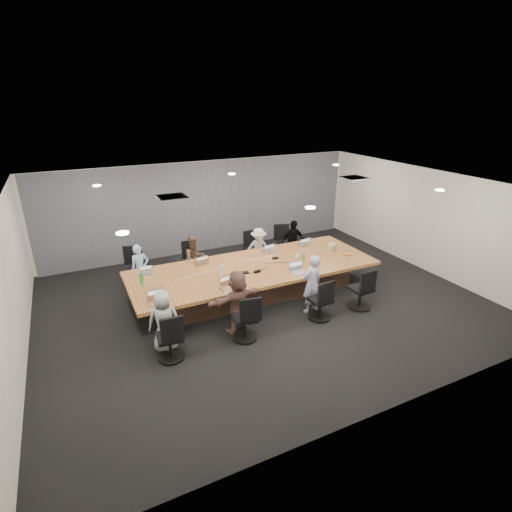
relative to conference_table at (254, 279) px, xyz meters
name	(u,v)px	position (x,y,z in m)	size (l,w,h in m)	color
floor	(263,302)	(0.00, -0.50, -0.40)	(10.00, 8.00, 0.00)	black
ceiling	(264,186)	(0.00, -0.50, 2.40)	(10.00, 8.00, 0.00)	white
wall_back	(205,207)	(0.00, 3.50, 1.00)	(10.00, 2.80, 0.00)	silver
wall_front	(390,337)	(0.00, -4.50, 1.00)	(10.00, 2.80, 0.00)	silver
wall_left	(10,292)	(-5.00, -0.50, 1.00)	(8.00, 2.80, 0.00)	silver
wall_right	(424,220)	(5.00, -0.50, 1.00)	(8.00, 2.80, 0.00)	silver
curtain	(206,207)	(0.00, 3.42, 1.00)	(9.80, 0.04, 2.80)	gray
conference_table	(254,279)	(0.00, 0.00, 0.00)	(6.00, 2.20, 0.74)	#483025
chair_0	(138,270)	(-2.48, 1.70, 0.04)	(0.59, 0.59, 0.88)	black
chair_1	(191,264)	(-1.08, 1.70, -0.04)	(0.49, 0.49, 0.72)	black
chair_2	(253,252)	(0.78, 1.70, -0.02)	(0.51, 0.51, 0.76)	black
chair_3	(286,245)	(1.89, 1.70, 0.02)	(0.57, 0.57, 0.84)	black
chair_4	(170,341)	(-2.55, -1.70, -0.01)	(0.53, 0.53, 0.78)	black
chair_5	(245,321)	(-1.03, -1.70, 0.00)	(0.55, 0.55, 0.81)	black
chair_6	(320,303)	(0.79, -1.70, -0.02)	(0.51, 0.51, 0.76)	black
chair_7	(361,292)	(1.90, -1.70, 0.00)	(0.55, 0.55, 0.81)	black
person_0	(140,269)	(-2.48, 1.35, 0.22)	(0.45, 0.30, 1.24)	#95BDE7
laptop_0	(144,272)	(-2.48, 0.80, 0.35)	(0.28, 0.19, 0.02)	#B2B2B7
person_1	(195,259)	(-1.08, 1.35, 0.23)	(0.62, 0.48, 1.27)	brown
laptop_1	(201,262)	(-1.08, 0.80, 0.35)	(0.34, 0.23, 0.02)	#8C6647
person_2	(259,249)	(0.78, 1.35, 0.20)	(0.78, 0.45, 1.20)	silver
laptop_2	(268,250)	(0.78, 0.80, 0.35)	(0.34, 0.24, 0.02)	#B2B2B7
person_3	(293,242)	(1.89, 1.35, 0.24)	(0.75, 0.31, 1.29)	black
laptop_3	(303,244)	(1.89, 0.80, 0.35)	(0.35, 0.24, 0.02)	#B2B2B7
person_4	(164,321)	(-2.55, -1.35, 0.22)	(0.61, 0.40, 1.25)	#9FA49E
laptop_4	(157,302)	(-2.55, -0.80, 0.35)	(0.36, 0.24, 0.02)	#8C6647
person_5	(238,301)	(-1.03, -1.35, 0.28)	(1.26, 0.40, 1.35)	brown
laptop_5	(227,288)	(-1.03, -0.80, 0.35)	(0.31, 0.21, 0.02)	#8C6647
person_6	(312,284)	(0.79, -1.35, 0.29)	(0.51, 0.33, 1.38)	#A7A6C5
laptop_6	(299,272)	(0.79, -0.80, 0.35)	(0.35, 0.24, 0.02)	#B2B2B7
bottle_green_left	(142,279)	(-2.65, 0.17, 0.48)	(0.08, 0.08, 0.27)	#39863A
bottle_green_right	(304,257)	(1.24, -0.26, 0.45)	(0.06, 0.06, 0.23)	#39863A
bottle_clear	(221,270)	(-0.90, -0.11, 0.45)	(0.07, 0.07, 0.22)	silver
cup_white_far	(224,266)	(-0.70, 0.23, 0.38)	(0.07, 0.07, 0.09)	white
cup_white_near	(297,256)	(1.23, 0.02, 0.39)	(0.08, 0.08, 0.11)	white
mug_brown	(154,291)	(-2.51, -0.35, 0.39)	(0.08, 0.08, 0.10)	brown
mic_left	(245,273)	(-0.37, -0.27, 0.36)	(0.17, 0.11, 0.03)	black
mic_right	(275,258)	(0.70, 0.22, 0.35)	(0.16, 0.10, 0.03)	black
stapler	(257,271)	(-0.10, -0.36, 0.37)	(0.17, 0.04, 0.06)	black
canvas_bag	(332,247)	(2.38, 0.13, 0.41)	(0.27, 0.17, 0.15)	tan
snack_packet	(348,254)	(2.50, -0.40, 0.36)	(0.19, 0.13, 0.04)	#BF632F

